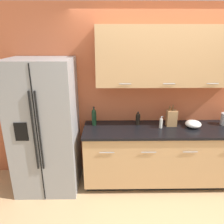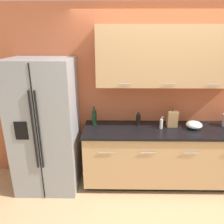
% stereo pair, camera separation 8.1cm
% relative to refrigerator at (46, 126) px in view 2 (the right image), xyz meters
% --- Properties ---
extents(ground_plane, '(14.00, 14.00, 0.00)m').
position_rel_refrigerator_xyz_m(ground_plane, '(1.62, -0.73, -0.94)').
color(ground_plane, tan).
extents(wall_back, '(10.00, 0.39, 2.60)m').
position_rel_refrigerator_xyz_m(wall_back, '(1.64, 0.34, 0.52)').
color(wall_back, '#BC5B38').
rests_on(wall_back, ground_plane).
extents(counter_unit, '(2.35, 0.64, 0.90)m').
position_rel_refrigerator_xyz_m(counter_unit, '(1.70, 0.05, -0.49)').
color(counter_unit, black).
rests_on(counter_unit, ground_plane).
extents(refrigerator, '(0.86, 0.74, 1.89)m').
position_rel_refrigerator_xyz_m(refrigerator, '(0.00, 0.00, 0.00)').
color(refrigerator, gray).
rests_on(refrigerator, ground_plane).
extents(knife_block, '(0.15, 0.11, 0.33)m').
position_rel_refrigerator_xyz_m(knife_block, '(1.81, 0.14, 0.08)').
color(knife_block, '#A87A4C').
rests_on(knife_block, counter_unit).
extents(wine_bottle, '(0.07, 0.07, 0.28)m').
position_rel_refrigerator_xyz_m(wine_bottle, '(0.67, 0.18, 0.08)').
color(wine_bottle, black).
rests_on(wine_bottle, counter_unit).
extents(soap_dispenser, '(0.05, 0.04, 0.18)m').
position_rel_refrigerator_xyz_m(soap_dispenser, '(1.64, 0.06, 0.03)').
color(soap_dispenser, silver).
rests_on(soap_dispenser, counter_unit).
extents(oil_bottle, '(0.07, 0.07, 0.20)m').
position_rel_refrigerator_xyz_m(oil_bottle, '(1.32, 0.18, 0.05)').
color(oil_bottle, black).
rests_on(oil_bottle, counter_unit).
extents(mixing_bowl, '(0.22, 0.22, 0.11)m').
position_rel_refrigerator_xyz_m(mixing_bowl, '(2.11, 0.07, 0.01)').
color(mixing_bowl, white).
rests_on(mixing_bowl, counter_unit).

